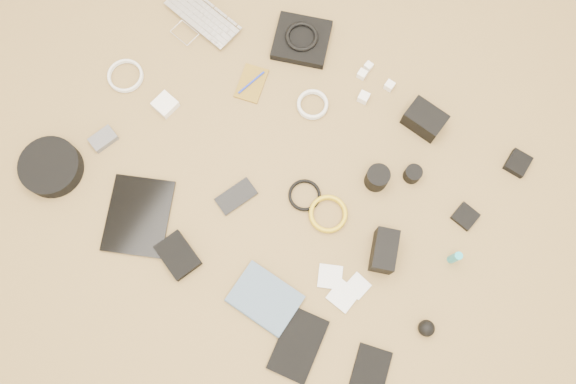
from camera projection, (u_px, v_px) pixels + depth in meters
The scene contains 33 objects.
laptop at pixel (195, 25), 2.02m from camera, with size 0.29×0.20×0.02m, color silver.
headphone_pouch at pixel (302, 40), 2.00m from camera, with size 0.19×0.18×0.03m, color black.
headphones at pixel (302, 37), 1.98m from camera, with size 0.12×0.12×0.01m, color black.
charger_a at pixel (362, 74), 1.97m from camera, with size 0.03×0.03×0.03m, color white.
charger_b at pixel (368, 66), 1.98m from camera, with size 0.03×0.03×0.02m, color white.
charger_c at pixel (389, 86), 1.96m from camera, with size 0.03×0.03×0.03m, color white.
charger_d at pixel (364, 97), 1.95m from camera, with size 0.03×0.03×0.03m, color white.
dslr_camera at pixel (425, 120), 1.90m from camera, with size 0.13×0.09×0.07m, color black.
lens_pouch at pixel (518, 163), 1.89m from camera, with size 0.07×0.08×0.03m, color black.
notebook_olive at pixel (251, 83), 1.97m from camera, with size 0.09×0.13×0.01m, color brown.
pen_blue at pixel (251, 82), 1.97m from camera, with size 0.01×0.01×0.12m, color #1528B1.
cable_white_a at pixel (312, 105), 1.95m from camera, with size 0.11×0.11×0.01m, color silver.
lens_a at pixel (377, 178), 1.85m from camera, with size 0.08×0.08×0.08m, color black.
lens_b at pixel (413, 174), 1.87m from camera, with size 0.06×0.06×0.05m, color black.
card_reader at pixel (465, 216), 1.85m from camera, with size 0.07×0.07×0.02m, color black.
power_brick at pixel (165, 104), 1.94m from camera, with size 0.07×0.07×0.03m, color white.
cable_white_b at pixel (126, 76), 1.98m from camera, with size 0.13×0.13×0.01m, color silver.
cable_black at pixel (304, 196), 1.87m from camera, with size 0.11×0.11×0.01m, color black.
cable_yellow at pixel (328, 214), 1.85m from camera, with size 0.13×0.13×0.01m, color gold.
flash at pixel (384, 251), 1.78m from camera, with size 0.07×0.13×0.10m, color black.
lens_cleaner at pixel (455, 258), 1.78m from camera, with size 0.03×0.03×0.09m, color #1B9AB0.
battery_charger at pixel (103, 139), 1.91m from camera, with size 0.06×0.09×0.02m, color #535458.
tablet at pixel (138, 216), 1.85m from camera, with size 0.20×0.26×0.01m, color black.
phone at pixel (236, 196), 1.87m from camera, with size 0.07×0.13×0.01m, color black.
filter_case_left at pixel (330, 277), 1.80m from camera, with size 0.08×0.08×0.01m, color silver.
filter_case_mid at pixel (343, 296), 1.79m from camera, with size 0.08×0.08×0.01m, color silver.
filter_case_right at pixel (358, 286), 1.80m from camera, with size 0.06×0.06×0.01m, color silver.
air_blower at pixel (426, 328), 1.74m from camera, with size 0.05×0.05×0.05m, color black.
headphone_case at pixel (51, 167), 1.87m from camera, with size 0.20×0.20×0.06m, color black.
drive_case at pixel (178, 255), 1.81m from camera, with size 0.14×0.10×0.03m, color black.
paperback at pixel (251, 319), 1.76m from camera, with size 0.15×0.21×0.02m, color #475F78.
notebook_black_a at pixel (298, 345), 1.75m from camera, with size 0.13×0.21×0.01m, color black.
notebook_black_b at pixel (370, 373), 1.73m from camera, with size 0.10×0.16×0.01m, color black.
Camera 1 is at (0.31, -0.42, 1.82)m, focal length 35.00 mm.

